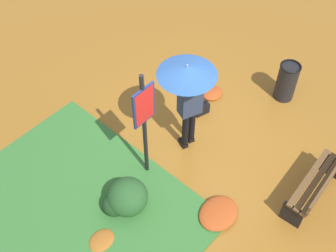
# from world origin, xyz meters

# --- Properties ---
(ground_plane) EXTENTS (18.00, 18.00, 0.00)m
(ground_plane) POSITION_xyz_m (0.00, 0.00, 0.00)
(ground_plane) COLOR #9E6623
(grass_verge) EXTENTS (4.80, 4.00, 0.05)m
(grass_verge) POSITION_xyz_m (3.11, -0.51, 0.03)
(grass_verge) COLOR #387533
(grass_verge) RESTS_ON ground_plane
(person_with_umbrella) EXTENTS (0.96, 0.96, 2.04)m
(person_with_umbrella) POSITION_xyz_m (0.02, -0.09, 1.55)
(person_with_umbrella) COLOR black
(person_with_umbrella) RESTS_ON ground_plane
(info_sign_post) EXTENTS (0.44, 0.07, 2.30)m
(info_sign_post) POSITION_xyz_m (0.91, -0.21, 1.44)
(info_sign_post) COLOR black
(info_sign_post) RESTS_ON ground_plane
(handbag) EXTENTS (0.33, 0.22, 0.37)m
(handbag) POSITION_xyz_m (-0.81, -0.38, 0.13)
(handbag) COLOR black
(handbag) RESTS_ON ground_plane
(park_bench) EXTENTS (1.40, 0.45, 0.75)m
(park_bench) POSITION_xyz_m (-0.55, 2.24, 0.40)
(park_bench) COLOR black
(park_bench) RESTS_ON ground_plane
(trash_bin) EXTENTS (0.42, 0.42, 0.83)m
(trash_bin) POSITION_xyz_m (-2.30, 0.57, 0.42)
(trash_bin) COLOR black
(trash_bin) RESTS_ON ground_plane
(shrub_cluster) EXTENTS (0.74, 0.68, 0.61)m
(shrub_cluster) POSITION_xyz_m (1.68, 0.03, 0.28)
(shrub_cluster) COLOR #285628
(shrub_cluster) RESTS_ON ground_plane
(leaf_pile_near_person) EXTENTS (0.44, 0.35, 0.10)m
(leaf_pile_near_person) POSITION_xyz_m (2.37, 0.19, 0.05)
(leaf_pile_near_person) COLOR #A86023
(leaf_pile_near_person) RESTS_ON ground_plane
(leaf_pile_by_bench) EXTENTS (0.72, 0.58, 0.16)m
(leaf_pile_by_bench) POSITION_xyz_m (0.78, 1.27, 0.08)
(leaf_pile_by_bench) COLOR #B74C1E
(leaf_pile_by_bench) RESTS_ON ground_plane
(leaf_pile_far_path) EXTENTS (0.45, 0.36, 0.10)m
(leaf_pile_far_path) POSITION_xyz_m (-1.36, -0.53, 0.05)
(leaf_pile_far_path) COLOR #B74C1E
(leaf_pile_far_path) RESTS_ON ground_plane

